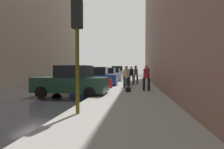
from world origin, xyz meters
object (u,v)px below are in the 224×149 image
Objects in this scene: pedestrian_with_beanie at (136,74)px; duffel_bag at (128,89)px; parked_white_van at (117,72)px; rolling_suitcase at (128,81)px; parked_gray_coupe at (113,74)px; pedestrian_in_red_jacket at (146,76)px; pedestrian_in_jeans at (131,74)px; parked_silver_sedan at (106,75)px; parked_dark_green_sedan at (72,82)px; traffic_light at (77,31)px; parked_blue_sedan at (95,77)px; fire_hydrant at (111,83)px; pedestrian_in_tan_coat at (126,75)px.

pedestrian_with_beanie is 6.48m from duffel_bag.
rolling_suitcase is (3.02, -18.38, -0.54)m from parked_white_van.
parked_gray_coupe is 16.77m from pedestrian_in_red_jacket.
pedestrian_in_jeans is at bearing 89.38° from duffel_bag.
parked_silver_sedan and parked_gray_coupe have the same top height.
duffel_bag is at bearing -73.00° from parked_silver_sedan.
rolling_suitcase is at bearing -80.67° from parked_white_van.
parked_white_van is at bearing 90.00° from parked_dark_green_sedan.
parked_gray_coupe is at bearing 94.67° from traffic_light.
parked_blue_sedan is 5.99× the size of fire_hydrant.
pedestrian_in_red_jacket reaches higher than parked_blue_sedan.
pedestrian_in_red_jacket is 1.64× the size of rolling_suitcase.
parked_white_van reaches higher than parked_silver_sedan.
duffel_bag is at bearing -147.37° from pedestrian_in_red_jacket.
pedestrian_in_tan_coat is 1.64× the size of rolling_suitcase.
pedestrian_in_tan_coat is (1.13, 8.34, -1.65)m from traffic_light.
traffic_light reaches higher than pedestrian_in_red_jacket.
parked_silver_sedan is at bearing 96.47° from traffic_light.
pedestrian_in_red_jacket is at bearing 25.31° from parked_dark_green_sedan.
parked_silver_sedan is at bearing 90.00° from parked_dark_green_sedan.
parked_white_van is 10.46× the size of duffel_bag.
pedestrian_with_beanie is at bearing 64.37° from parked_dark_green_sedan.
parked_blue_sedan and parked_silver_sedan have the same top height.
pedestrian_with_beanie is at bearing 97.05° from pedestrian_in_red_jacket.
parked_dark_green_sedan is at bearing -90.00° from parked_silver_sedan.
parked_dark_green_sedan is 6.02× the size of fire_hydrant.
parked_dark_green_sedan reaches higher than duffel_bag.
parked_blue_sedan is 0.99× the size of parked_silver_sedan.
parked_gray_coupe is (0.00, 6.35, 0.00)m from parked_silver_sedan.
pedestrian_in_red_jacket is (0.70, -5.65, -0.03)m from pedestrian_with_beanie.
pedestrian_with_beanie is (3.71, -4.18, 0.29)m from parked_silver_sedan.
pedestrian_in_tan_coat is (2.98, -20.55, 0.07)m from parked_white_van.
parked_blue_sedan is 2.47× the size of pedestrian_in_tan_coat.
traffic_light is 6.43m from duffel_bag.
pedestrian_in_tan_coat is at bearing 128.31° from pedestrian_in_red_jacket.
traffic_light is 2.03× the size of pedestrian_with_beanie.
parked_gray_coupe is 12.57m from rolling_suitcase.
parked_silver_sedan is at bearing 114.17° from pedestrian_in_red_jacket.
parked_dark_green_sedan is 24.45m from parked_white_van.
parked_white_van reaches higher than duffel_bag.
parked_gray_coupe reaches higher than rolling_suitcase.
pedestrian_with_beanie reaches higher than pedestrian_in_tan_coat.
duffel_bag is (0.22, -4.74, -0.20)m from rolling_suitcase.
pedestrian_in_tan_coat and pedestrian_in_red_jacket have the same top height.
parked_blue_sedan is 1.17× the size of traffic_light.
fire_hydrant is (1.80, -2.49, -0.35)m from parked_blue_sedan.
parked_dark_green_sedan is 2.48× the size of pedestrian_in_jeans.
parked_white_van is 18.64m from rolling_suitcase.
parked_white_van is at bearing 102.52° from pedestrian_with_beanie.
rolling_suitcase is at bearing 83.67° from traffic_light.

